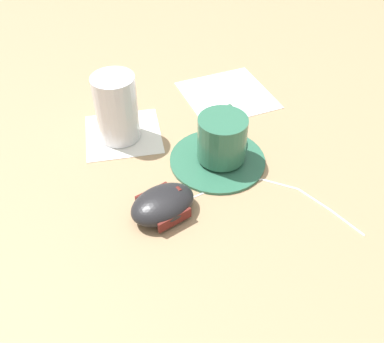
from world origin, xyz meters
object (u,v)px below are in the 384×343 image
(saucer, at_px, (217,159))
(computer_mouse, at_px, (163,204))
(coffee_cup, at_px, (222,137))
(drinking_glass, at_px, (117,108))

(saucer, distance_m, computer_mouse, 0.14)
(saucer, distance_m, coffee_cup, 0.04)
(saucer, xyz_separation_m, computer_mouse, (-0.07, 0.12, 0.01))
(coffee_cup, height_order, drinking_glass, drinking_glass)
(coffee_cup, height_order, computer_mouse, coffee_cup)
(saucer, height_order, drinking_glass, drinking_glass)
(drinking_glass, bearing_deg, coffee_cup, -131.36)
(computer_mouse, xyz_separation_m, drinking_glass, (0.20, 0.01, 0.04))
(saucer, bearing_deg, drinking_glass, 46.71)
(coffee_cup, bearing_deg, drinking_glass, 48.64)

